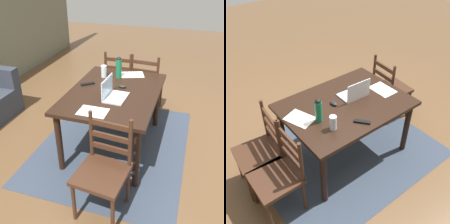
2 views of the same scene
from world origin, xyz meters
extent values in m
plane|color=brown|center=(0.00, 0.00, 0.00)|extent=(14.00, 14.00, 0.00)
cube|color=#333D4C|center=(0.00, 0.00, 0.00)|extent=(2.21, 1.81, 0.01)
cube|color=black|center=(0.00, 0.00, 0.75)|extent=(1.41, 1.02, 0.04)
cylinder|color=black|center=(-0.63, -0.43, 0.36)|extent=(0.07, 0.07, 0.73)
cylinder|color=black|center=(0.63, -0.43, 0.36)|extent=(0.07, 0.07, 0.73)
cylinder|color=black|center=(-0.63, 0.43, 0.36)|extent=(0.07, 0.07, 0.73)
cylinder|color=black|center=(0.63, 0.43, 0.36)|extent=(0.07, 0.07, 0.73)
cube|color=#3D2316|center=(1.04, 0.20, 0.45)|extent=(0.44, 0.44, 0.04)
cylinder|color=#3D2316|center=(1.23, 0.39, 0.21)|extent=(0.04, 0.04, 0.43)
cylinder|color=#3D2316|center=(1.22, 0.01, 0.21)|extent=(0.04, 0.04, 0.43)
cylinder|color=#3D2316|center=(0.85, 0.39, 0.21)|extent=(0.04, 0.04, 0.43)
cylinder|color=#3D2316|center=(0.84, 0.01, 0.21)|extent=(0.04, 0.04, 0.43)
cylinder|color=#3D2316|center=(0.84, 0.39, 0.70)|extent=(0.04, 0.04, 0.50)
cylinder|color=#3D2316|center=(0.83, 0.01, 0.70)|extent=(0.04, 0.04, 0.50)
cube|color=#3D2316|center=(0.84, 0.20, 0.60)|extent=(0.02, 0.36, 0.05)
cube|color=#3D2316|center=(0.84, 0.20, 0.72)|extent=(0.02, 0.36, 0.05)
cube|color=#3D2316|center=(0.84, 0.20, 0.85)|extent=(0.02, 0.36, 0.05)
cube|color=#3D2316|center=(-1.04, -0.20, 0.45)|extent=(0.48, 0.48, 0.04)
cylinder|color=#3D2316|center=(-1.24, -0.38, 0.21)|extent=(0.04, 0.04, 0.43)
cylinder|color=#3D2316|center=(-1.21, 0.00, 0.21)|extent=(0.04, 0.04, 0.43)
cylinder|color=#3D2316|center=(-0.86, -0.41, 0.21)|extent=(0.04, 0.04, 0.43)
cylinder|color=#3D2316|center=(-0.83, -0.03, 0.21)|extent=(0.04, 0.04, 0.43)
cylinder|color=#3D2316|center=(-0.85, -0.41, 0.70)|extent=(0.04, 0.04, 0.50)
cylinder|color=#3D2316|center=(-0.82, -0.03, 0.70)|extent=(0.04, 0.04, 0.50)
cube|color=#3D2316|center=(-0.84, -0.22, 0.60)|extent=(0.06, 0.36, 0.05)
cube|color=#3D2316|center=(-0.84, -0.22, 0.72)|extent=(0.06, 0.36, 0.05)
cube|color=#3D2316|center=(-0.84, -0.22, 0.85)|extent=(0.06, 0.36, 0.05)
cube|color=#3D2316|center=(1.04, -0.20, 0.45)|extent=(0.47, 0.47, 0.04)
cylinder|color=#3D2316|center=(1.24, -0.03, 0.21)|extent=(0.04, 0.04, 0.43)
cylinder|color=#3D2316|center=(1.21, -0.41, 0.21)|extent=(0.04, 0.04, 0.43)
cylinder|color=#3D2316|center=(0.86, 0.00, 0.21)|extent=(0.04, 0.04, 0.43)
cylinder|color=#3D2316|center=(0.83, -0.38, 0.21)|extent=(0.04, 0.04, 0.43)
cylinder|color=#3D2316|center=(0.85, 0.00, 0.70)|extent=(0.04, 0.04, 0.50)
cylinder|color=#3D2316|center=(0.82, -0.38, 0.70)|extent=(0.04, 0.04, 0.50)
cube|color=#3D2316|center=(0.84, -0.19, 0.60)|extent=(0.05, 0.36, 0.05)
cube|color=#3D2316|center=(0.84, -0.19, 0.72)|extent=(0.05, 0.36, 0.05)
cube|color=#3D2316|center=(0.84, -0.19, 0.85)|extent=(0.05, 0.36, 0.05)
cube|color=silver|center=(-0.17, -0.07, 0.78)|extent=(0.33, 0.23, 0.02)
cube|color=silver|center=(-0.16, 0.03, 0.89)|extent=(0.32, 0.02, 0.21)
cube|color=#A5CCEA|center=(-0.16, 0.03, 0.89)|extent=(0.30, 0.02, 0.19)
cylinder|color=#197247|center=(0.41, 0.07, 0.89)|extent=(0.08, 0.08, 0.24)
sphere|color=black|center=(0.41, 0.07, 1.01)|extent=(0.07, 0.07, 0.07)
cylinder|color=silver|center=(0.37, 0.26, 0.84)|extent=(0.07, 0.07, 0.15)
ellipsoid|color=black|center=(0.12, -0.06, 0.78)|extent=(0.06, 0.10, 0.03)
cube|color=black|center=(0.08, 0.36, 0.78)|extent=(0.14, 0.16, 0.02)
cube|color=white|center=(-0.53, 0.06, 0.77)|extent=(0.21, 0.30, 0.00)
cube|color=white|center=(0.55, -0.08, 0.77)|extent=(0.30, 0.35, 0.00)
camera|label=1|loc=(-2.66, -0.82, 2.10)|focal=42.36mm
camera|label=2|loc=(1.56, 1.87, 2.55)|focal=42.91mm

